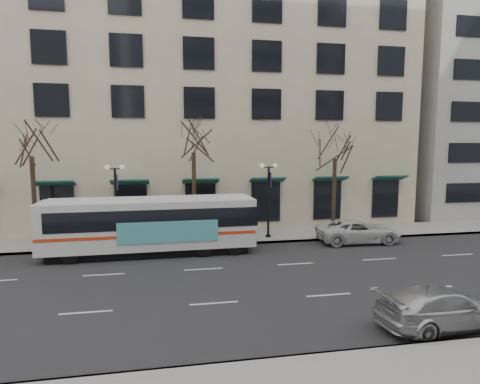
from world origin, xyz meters
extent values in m
plane|color=black|center=(0.00, 0.00, 0.00)|extent=(160.00, 160.00, 0.00)
cube|color=gray|center=(5.00, 9.00, 0.07)|extent=(80.00, 4.00, 0.15)
cube|color=#BFAC91|center=(-2.00, 21.00, 12.00)|extent=(40.00, 20.00, 24.00)
cylinder|color=black|center=(-10.00, 8.80, 2.87)|extent=(0.28, 0.28, 5.74)
cylinder|color=black|center=(0.00, 8.80, 2.97)|extent=(0.28, 0.28, 5.95)
cylinder|color=black|center=(10.00, 8.80, 2.73)|extent=(0.28, 0.28, 5.46)
cylinder|color=black|center=(-5.00, 8.20, 2.50)|extent=(0.16, 0.16, 5.00)
cylinder|color=black|center=(-5.00, 8.20, 0.15)|extent=(0.36, 0.36, 0.30)
cube|color=black|center=(-5.00, 8.20, 4.95)|extent=(0.90, 0.06, 0.06)
sphere|color=silver|center=(-5.45, 8.20, 5.05)|extent=(0.32, 0.32, 0.32)
sphere|color=silver|center=(-4.55, 8.20, 5.05)|extent=(0.32, 0.32, 0.32)
cube|color=#481A65|center=(-4.88, 8.20, 4.10)|extent=(0.04, 0.45, 1.00)
cylinder|color=black|center=(5.00, 8.20, 2.50)|extent=(0.16, 0.16, 5.00)
cylinder|color=black|center=(5.00, 8.20, 0.15)|extent=(0.36, 0.36, 0.30)
cube|color=black|center=(5.00, 8.20, 4.95)|extent=(0.90, 0.06, 0.06)
sphere|color=silver|center=(4.55, 8.20, 5.05)|extent=(0.32, 0.32, 0.32)
sphere|color=silver|center=(5.45, 8.20, 5.05)|extent=(0.32, 0.32, 0.32)
cube|color=#481A65|center=(5.12, 8.20, 4.10)|extent=(0.04, 0.45, 1.00)
cube|color=silver|center=(-2.80, 5.80, 1.86)|extent=(12.29, 2.83, 2.81)
cube|color=black|center=(-2.80, 5.80, 0.28)|extent=(11.31, 2.50, 0.46)
cube|color=black|center=(-2.50, 5.80, 2.30)|extent=(11.81, 2.87, 1.12)
cube|color=red|center=(-2.80, 5.80, 1.38)|extent=(12.17, 2.86, 0.18)
cube|color=#4EB0BE|center=(-1.76, 4.45, 1.58)|extent=(5.62, 0.14, 1.23)
cube|color=silver|center=(-2.80, 5.80, 3.30)|extent=(11.68, 2.56, 0.08)
cylinder|color=black|center=(-7.07, 4.56, 0.51)|extent=(1.03, 0.30, 1.02)
cylinder|color=black|center=(-7.11, 6.91, 0.51)|extent=(1.03, 0.30, 1.02)
cylinder|color=black|center=(0.28, 4.67, 0.51)|extent=(1.03, 0.30, 1.02)
cylinder|color=black|center=(0.24, 7.01, 0.51)|extent=(1.03, 0.30, 1.02)
cylinder|color=black|center=(2.12, 4.69, 0.51)|extent=(1.03, 0.30, 1.02)
cylinder|color=black|center=(2.08, 7.04, 0.51)|extent=(1.03, 0.30, 1.02)
imported|color=#B6BABF|center=(7.82, -5.88, 0.72)|extent=(5.13, 2.43, 1.44)
imported|color=silver|center=(10.65, 6.20, 0.76)|extent=(5.57, 2.78, 1.52)
camera|label=1|loc=(-1.81, -18.02, 6.50)|focal=30.00mm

